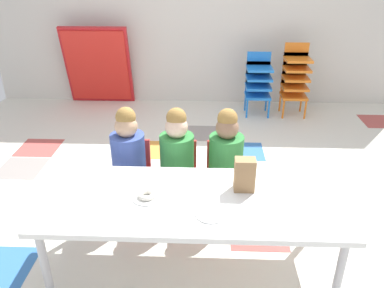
{
  "coord_description": "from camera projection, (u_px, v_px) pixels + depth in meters",
  "views": [
    {
      "loc": [
        0.04,
        -2.81,
        1.93
      ],
      "look_at": [
        -0.05,
        -0.58,
        0.82
      ],
      "focal_mm": 35.98,
      "sensor_mm": 36.0,
      "label": 1
    }
  ],
  "objects": [
    {
      "name": "paper_plate_near_edge",
      "position": [
        147.0,
        198.0,
        2.38
      ],
      "size": [
        0.18,
        0.18,
        0.01
      ],
      "primitive_type": "cylinder",
      "color": "white",
      "rests_on": "craft_table"
    },
    {
      "name": "kid_chair_blue_stack",
      "position": [
        258.0,
        80.0,
        4.96
      ],
      "size": [
        0.32,
        0.3,
        0.8
      ],
      "color": "blue",
      "rests_on": "ground_plane"
    },
    {
      "name": "paper_bag_brown",
      "position": [
        245.0,
        175.0,
        2.42
      ],
      "size": [
        0.13,
        0.09,
        0.22
      ],
      "primitive_type": "cube",
      "color": "#9E754C",
      "rests_on": "craft_table"
    },
    {
      "name": "seated_child_near_camera",
      "position": [
        129.0,
        153.0,
        2.94
      ],
      "size": [
        0.32,
        0.31,
        0.92
      ],
      "color": "red",
      "rests_on": "ground_plane"
    },
    {
      "name": "craft_table",
      "position": [
        192.0,
        204.0,
        2.4
      ],
      "size": [
        1.86,
        0.75,
        0.57
      ],
      "color": "white",
      "rests_on": "ground_plane"
    },
    {
      "name": "back_wall",
      "position": [
        205.0,
        1.0,
        5.03
      ],
      "size": [
        5.86,
        0.1,
        2.73
      ],
      "primitive_type": "cube",
      "color": "beige",
      "rests_on": "ground_plane"
    },
    {
      "name": "folded_activity_table",
      "position": [
        98.0,
        66.0,
        5.27
      ],
      "size": [
        0.9,
        0.29,
        1.09
      ],
      "color": "red",
      "rests_on": "ground_plane"
    },
    {
      "name": "paper_plate_center_table",
      "position": [
        211.0,
        214.0,
        2.23
      ],
      "size": [
        0.18,
        0.18,
        0.01
      ],
      "primitive_type": "cylinder",
      "color": "white",
      "rests_on": "craft_table"
    },
    {
      "name": "ground_plane",
      "position": [
        200.0,
        198.0,
        3.38
      ],
      "size": [
        5.86,
        5.05,
        0.02
      ],
      "color": "silver"
    },
    {
      "name": "seated_child_middle_seat",
      "position": [
        177.0,
        154.0,
        2.93
      ],
      "size": [
        0.32,
        0.31,
        0.92
      ],
      "color": "red",
      "rests_on": "ground_plane"
    },
    {
      "name": "kid_chair_orange_stack",
      "position": [
        295.0,
        76.0,
        4.92
      ],
      "size": [
        0.32,
        0.3,
        0.92
      ],
      "color": "orange",
      "rests_on": "ground_plane"
    },
    {
      "name": "donut_powdered_on_plate",
      "position": [
        147.0,
        195.0,
        2.37
      ],
      "size": [
        0.11,
        0.11,
        0.03
      ],
      "primitive_type": "torus",
      "color": "white",
      "rests_on": "craft_table"
    },
    {
      "name": "seated_child_far_right",
      "position": [
        226.0,
        155.0,
        2.92
      ],
      "size": [
        0.32,
        0.31,
        0.92
      ],
      "color": "red",
      "rests_on": "ground_plane"
    }
  ]
}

